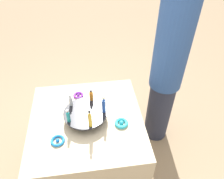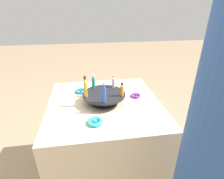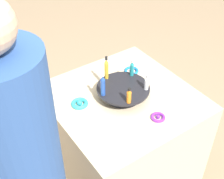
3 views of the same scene
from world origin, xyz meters
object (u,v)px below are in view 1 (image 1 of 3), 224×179
object	(u,v)px
bottle_blue	(104,105)
bottle_gold	(90,119)
bottle_teal	(68,116)
ribbon_bow_purple	(78,95)
bottle_orange	(91,95)
bottle_clear	(71,100)
person_figure	(167,71)
ribbon_bow_blue	(58,141)
display_stand	(86,115)
ribbon_bow_teal	(121,123)

from	to	relation	value
bottle_blue	bottle_gold	xyz separation A→B (m)	(-0.10, -0.12, 0.00)
bottle_teal	ribbon_bow_purple	distance (m)	0.35
bottle_orange	bottle_teal	bearing A→B (deg)	-131.16
bottle_clear	ribbon_bow_purple	world-z (taller)	bottle_clear
bottle_clear	bottle_orange	bearing A→B (deg)	12.84
bottle_blue	person_figure	bearing A→B (deg)	32.26
ribbon_bow_purple	ribbon_bow_blue	bearing A→B (deg)	-108.74
bottle_gold	ribbon_bow_blue	distance (m)	0.26
bottle_gold	bottle_teal	bearing A→B (deg)	156.84
bottle_clear	ribbon_bow_purple	size ratio (longest dim) A/B	1.23
bottle_orange	bottle_clear	xyz separation A→B (m)	(-0.15, -0.03, 0.00)
ribbon_bow_blue	bottle_clear	bearing A→B (deg)	69.60
display_stand	bottle_clear	xyz separation A→B (m)	(-0.10, 0.09, 0.07)
display_stand	bottle_blue	world-z (taller)	bottle_blue
display_stand	bottle_gold	world-z (taller)	bottle_gold
bottle_orange	bottle_gold	distance (m)	0.25
bottle_teal	ribbon_bow_teal	distance (m)	0.38
bottle_clear	person_figure	world-z (taller)	person_figure
bottle_blue	bottle_orange	size ratio (longest dim) A/B	1.52
display_stand	bottle_clear	distance (m)	0.15
bottle_teal	bottle_gold	xyz separation A→B (m)	(0.14, -0.06, 0.02)
bottle_clear	bottle_teal	size ratio (longest dim) A/B	0.91
bottle_blue	bottle_orange	bearing A→B (deg)	120.84
bottle_gold	person_figure	world-z (taller)	person_figure
ribbon_bow_blue	ribbon_bow_purple	distance (m)	0.45
bottle_gold	person_figure	xyz separation A→B (m)	(0.68, 0.48, -0.04)
bottle_clear	bottle_teal	xyz separation A→B (m)	(-0.01, -0.15, 0.00)
bottle_gold	ribbon_bow_purple	xyz separation A→B (m)	(-0.08, 0.38, -0.13)
bottle_gold	ribbon_bow_teal	bearing A→B (deg)	11.76
bottle_teal	person_figure	distance (m)	0.93
bottle_gold	person_figure	distance (m)	0.84
bottle_blue	ribbon_bow_purple	size ratio (longest dim) A/B	1.85
bottle_gold	bottle_orange	bearing A→B (deg)	84.84
bottle_orange	bottle_gold	xyz separation A→B (m)	(-0.02, -0.25, 0.03)
ribbon_bow_blue	ribbon_bow_purple	xyz separation A→B (m)	(0.14, 0.43, -0.00)
ribbon_bow_blue	person_figure	size ratio (longest dim) A/B	0.06
display_stand	ribbon_bow_blue	size ratio (longest dim) A/B	3.29
bottle_clear	ribbon_bow_blue	world-z (taller)	bottle_clear
display_stand	bottle_gold	xyz separation A→B (m)	(0.03, -0.13, 0.10)
bottle_gold	ribbon_bow_purple	world-z (taller)	bottle_gold
person_figure	display_stand	bearing A→B (deg)	-0.00
ribbon_bow_purple	person_figure	size ratio (longest dim) A/B	0.05
display_stand	bottle_blue	xyz separation A→B (m)	(0.13, -0.01, 0.09)
display_stand	bottle_clear	world-z (taller)	bottle_clear
display_stand	bottle_orange	size ratio (longest dim) A/B	3.18
bottle_teal	ribbon_bow_blue	distance (m)	0.17
bottle_clear	bottle_gold	size ratio (longest dim) A/B	0.65
display_stand	bottle_gold	bearing A→B (deg)	-77.16
bottle_teal	ribbon_bow_blue	xyz separation A→B (m)	(-0.08, -0.10, -0.11)
bottle_clear	person_figure	distance (m)	0.86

